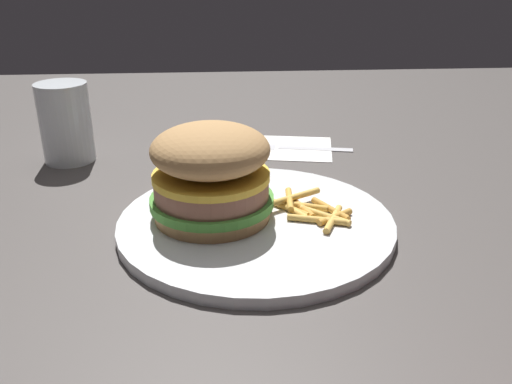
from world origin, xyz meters
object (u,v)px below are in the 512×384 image
napkin (294,148)px  drink_glass (66,127)px  plate (256,223)px  sandwich (211,173)px  fries_pile (309,209)px  fork (293,146)px

napkin → drink_glass: bearing=94.8°
plate → sandwich: (0.01, 0.05, 0.06)m
sandwich → fries_pile: sandwich is taller
plate → fork: 0.26m
sandwich → fries_pile: (-0.00, -0.10, -0.04)m
sandwich → napkin: bearing=-26.4°
fork → drink_glass: drink_glass is taller
plate → napkin: (0.25, -0.07, -0.01)m
sandwich → drink_glass: (0.21, 0.20, -0.01)m
plate → fries_pile: size_ratio=3.04×
plate → napkin: 0.26m
plate → sandwich: bearing=79.5°
sandwich → fries_pile: size_ratio=1.36×
plate → fork: plate is taller
sandwich → napkin: 0.28m
plate → fries_pile: bearing=-81.9°
napkin → fork: bearing=78.9°
fries_pile → fork: bearing=-3.8°
fries_pile → sandwich: bearing=89.8°
napkin → sandwich: bearing=153.6°
sandwich → fork: sandwich is taller
sandwich → fork: 0.28m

